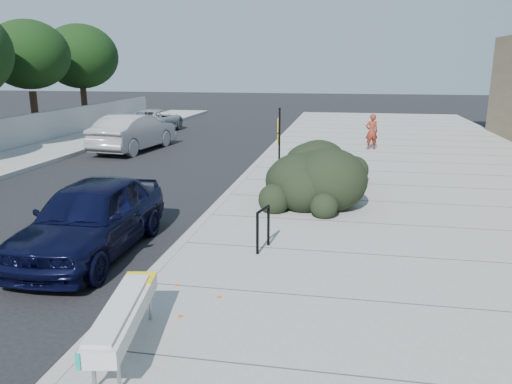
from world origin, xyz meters
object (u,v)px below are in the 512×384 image
(sedan_navy, at_px, (91,217))
(wagon_silver, at_px, (134,132))
(suv_silver, at_px, (154,121))
(pedestrian, at_px, (372,132))
(bench, at_px, (123,314))
(sign_post, at_px, (279,143))
(bike_rack, at_px, (263,225))

(sedan_navy, relative_size, wagon_silver, 0.90)
(suv_silver, height_order, pedestrian, pedestrian)
(bench, relative_size, pedestrian, 1.41)
(bench, bearing_deg, sign_post, 75.67)
(sedan_navy, height_order, pedestrian, pedestrian)
(suv_silver, bearing_deg, sedan_navy, 108.76)
(bike_rack, distance_m, wagon_silver, 13.87)
(bench, bearing_deg, pedestrian, 67.78)
(wagon_silver, bearing_deg, bench, 120.15)
(bike_rack, height_order, suv_silver, suv_silver)
(sign_post, distance_m, wagon_silver, 9.76)
(wagon_silver, bearing_deg, suv_silver, -69.38)
(bike_rack, height_order, pedestrian, pedestrian)
(sign_post, bearing_deg, pedestrian, 63.99)
(bench, bearing_deg, bike_rack, 63.99)
(bike_rack, bearing_deg, wagon_silver, 138.13)
(bench, height_order, bike_rack, bike_rack)
(bike_rack, relative_size, pedestrian, 0.56)
(sedan_navy, bearing_deg, bench, -57.69)
(sedan_navy, height_order, wagon_silver, wagon_silver)
(sign_post, relative_size, sedan_navy, 0.54)
(bike_rack, relative_size, suv_silver, 0.18)
(bench, bearing_deg, suv_silver, 100.93)
(bike_rack, bearing_deg, sign_post, 108.76)
(sign_post, xyz_separation_m, wagon_silver, (-7.33, 6.41, -0.69))
(sign_post, xyz_separation_m, sedan_navy, (-3.00, -5.53, -0.75))
(wagon_silver, bearing_deg, sign_post, 145.72)
(wagon_silver, xyz_separation_m, pedestrian, (10.30, 1.31, 0.10))
(sedan_navy, xyz_separation_m, suv_silver, (-5.83, 18.10, -0.10))
(bench, distance_m, pedestrian, 17.09)
(sedan_navy, distance_m, wagon_silver, 12.70)
(bike_rack, xyz_separation_m, sign_post, (-0.40, 5.11, 0.84))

